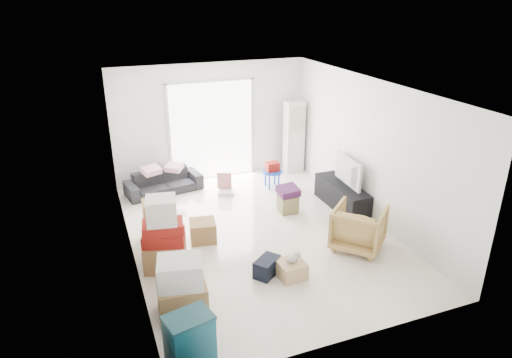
{
  "coord_description": "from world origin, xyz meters",
  "views": [
    {
      "loc": [
        -2.7,
        -6.89,
        4.15
      ],
      "look_at": [
        0.03,
        0.2,
        1.0
      ],
      "focal_mm": 32.0,
      "sensor_mm": 36.0,
      "label": 1
    }
  ],
  "objects_px": {
    "ac_tower": "(294,137)",
    "television": "(343,181)",
    "tv_console": "(342,196)",
    "wood_crate": "(291,269)",
    "armchair": "(359,226)",
    "sofa": "(163,178)",
    "ottoman": "(288,204)",
    "storage_bins": "(190,338)",
    "kids_table": "(272,170)"
  },
  "relations": [
    {
      "from": "ac_tower",
      "to": "television",
      "type": "height_order",
      "value": "ac_tower"
    },
    {
      "from": "tv_console",
      "to": "wood_crate",
      "type": "distance_m",
      "value": 2.78
    },
    {
      "from": "tv_console",
      "to": "armchair",
      "type": "height_order",
      "value": "armchair"
    },
    {
      "from": "sofa",
      "to": "television",
      "type": "bearing_deg",
      "value": -42.46
    },
    {
      "from": "tv_console",
      "to": "television",
      "type": "distance_m",
      "value": 0.32
    },
    {
      "from": "television",
      "to": "ottoman",
      "type": "relative_size",
      "value": 2.8
    },
    {
      "from": "television",
      "to": "tv_console",
      "type": "bearing_deg",
      "value": 3.48
    },
    {
      "from": "ac_tower",
      "to": "television",
      "type": "xyz_separation_m",
      "value": [
        0.05,
        -2.23,
        -0.3
      ]
    },
    {
      "from": "television",
      "to": "wood_crate",
      "type": "height_order",
      "value": "television"
    },
    {
      "from": "ac_tower",
      "to": "storage_bins",
      "type": "bearing_deg",
      "value": -126.25
    },
    {
      "from": "wood_crate",
      "to": "kids_table",
      "type": "bearing_deg",
      "value": 71.89
    },
    {
      "from": "storage_bins",
      "to": "kids_table",
      "type": "xyz_separation_m",
      "value": [
        2.97,
        4.49,
        0.1
      ]
    },
    {
      "from": "television",
      "to": "armchair",
      "type": "xyz_separation_m",
      "value": [
        -0.57,
        -1.5,
        -0.15
      ]
    },
    {
      "from": "sofa",
      "to": "wood_crate",
      "type": "height_order",
      "value": "sofa"
    },
    {
      "from": "tv_console",
      "to": "armchair",
      "type": "bearing_deg",
      "value": -110.93
    },
    {
      "from": "storage_bins",
      "to": "ottoman",
      "type": "bearing_deg",
      "value": 49.28
    },
    {
      "from": "armchair",
      "to": "ottoman",
      "type": "relative_size",
      "value": 2.37
    },
    {
      "from": "storage_bins",
      "to": "tv_console",
      "type": "bearing_deg",
      "value": 37.77
    },
    {
      "from": "television",
      "to": "ac_tower",
      "type": "bearing_deg",
      "value": 4.76
    },
    {
      "from": "armchair",
      "to": "television",
      "type": "bearing_deg",
      "value": -63.21
    },
    {
      "from": "sofa",
      "to": "ottoman",
      "type": "xyz_separation_m",
      "value": [
        2.15,
        -1.87,
        -0.15
      ]
    },
    {
      "from": "ac_tower",
      "to": "sofa",
      "type": "height_order",
      "value": "ac_tower"
    },
    {
      "from": "kids_table",
      "to": "tv_console",
      "type": "bearing_deg",
      "value": -57.72
    },
    {
      "from": "tv_console",
      "to": "storage_bins",
      "type": "distance_m",
      "value": 4.93
    },
    {
      "from": "armchair",
      "to": "tv_console",
      "type": "bearing_deg",
      "value": -63.21
    },
    {
      "from": "armchair",
      "to": "wood_crate",
      "type": "distance_m",
      "value": 1.54
    },
    {
      "from": "tv_console",
      "to": "kids_table",
      "type": "relative_size",
      "value": 2.54
    },
    {
      "from": "sofa",
      "to": "tv_console",
      "type": "bearing_deg",
      "value": -42.46
    },
    {
      "from": "kids_table",
      "to": "ottoman",
      "type": "bearing_deg",
      "value": -98.67
    },
    {
      "from": "ac_tower",
      "to": "television",
      "type": "relative_size",
      "value": 1.75
    },
    {
      "from": "television",
      "to": "kids_table",
      "type": "xyz_separation_m",
      "value": [
        -0.93,
        1.47,
        -0.15
      ]
    },
    {
      "from": "ac_tower",
      "to": "television",
      "type": "distance_m",
      "value": 2.25
    },
    {
      "from": "ottoman",
      "to": "armchair",
      "type": "bearing_deg",
      "value": -72.1
    },
    {
      "from": "ac_tower",
      "to": "sofa",
      "type": "relative_size",
      "value": 1.06
    },
    {
      "from": "sofa",
      "to": "kids_table",
      "type": "relative_size",
      "value": 2.76
    },
    {
      "from": "ac_tower",
      "to": "armchair",
      "type": "height_order",
      "value": "ac_tower"
    },
    {
      "from": "ottoman",
      "to": "sofa",
      "type": "bearing_deg",
      "value": 138.96
    },
    {
      "from": "wood_crate",
      "to": "sofa",
      "type": "bearing_deg",
      "value": 107.38
    },
    {
      "from": "tv_console",
      "to": "wood_crate",
      "type": "relative_size",
      "value": 3.75
    },
    {
      "from": "kids_table",
      "to": "wood_crate",
      "type": "height_order",
      "value": "kids_table"
    },
    {
      "from": "tv_console",
      "to": "kids_table",
      "type": "bearing_deg",
      "value": 122.28
    },
    {
      "from": "armchair",
      "to": "ac_tower",
      "type": "bearing_deg",
      "value": -50.27
    },
    {
      "from": "ac_tower",
      "to": "wood_crate",
      "type": "distance_m",
      "value": 4.64
    },
    {
      "from": "ottoman",
      "to": "ac_tower",
      "type": "bearing_deg",
      "value": 62.07
    },
    {
      "from": "tv_console",
      "to": "storage_bins",
      "type": "height_order",
      "value": "storage_bins"
    },
    {
      "from": "television",
      "to": "armchair",
      "type": "relative_size",
      "value": 1.18
    },
    {
      "from": "television",
      "to": "armchair",
      "type": "distance_m",
      "value": 1.61
    },
    {
      "from": "storage_bins",
      "to": "ac_tower",
      "type": "bearing_deg",
      "value": 53.75
    },
    {
      "from": "ac_tower",
      "to": "wood_crate",
      "type": "bearing_deg",
      "value": -115.66
    },
    {
      "from": "ac_tower",
      "to": "storage_bins",
      "type": "xyz_separation_m",
      "value": [
        -3.85,
        -5.25,
        -0.55
      ]
    }
  ]
}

